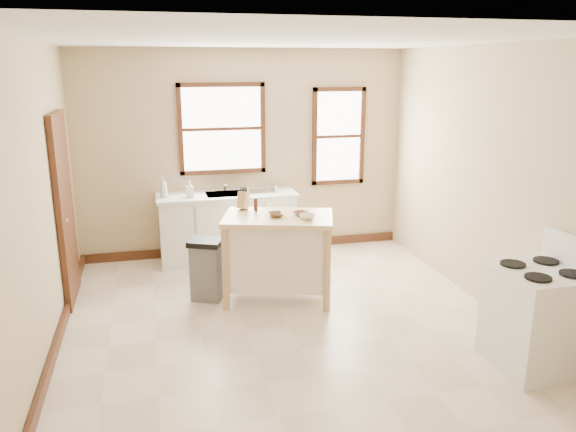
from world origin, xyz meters
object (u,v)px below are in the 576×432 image
object	(u,v)px
soap_bottle_b	(190,189)
bowl_a	(276,215)
bowl_c	(307,217)
trash_bin	(207,270)
knife_block	(243,201)
bowl_b	(301,214)
dish_rack	(260,188)
soap_bottle_a	(164,187)
pepper_grinder	(256,205)
gas_stove	(538,304)
kitchen_island	(278,257)

from	to	relation	value
soap_bottle_b	bowl_a	world-z (taller)	soap_bottle_b
bowl_c	trash_bin	size ratio (longest dim) A/B	0.24
soap_bottle_b	trash_bin	world-z (taller)	soap_bottle_b
knife_block	bowl_b	world-z (taller)	knife_block
dish_rack	knife_block	distance (m)	1.17
soap_bottle_a	pepper_grinder	world-z (taller)	soap_bottle_a
knife_block	bowl_b	size ratio (longest dim) A/B	1.19
dish_rack	gas_stove	bearing A→B (deg)	-73.87
trash_bin	soap_bottle_a	bearing A→B (deg)	131.75
dish_rack	bowl_b	size ratio (longest dim) A/B	2.34
knife_block	bowl_a	xyz separation A→B (m)	(0.30, -0.40, -0.08)
knife_block	pepper_grinder	bearing A→B (deg)	-1.68
bowl_c	gas_stove	world-z (taller)	gas_stove
soap_bottle_b	trash_bin	size ratio (longest dim) A/B	0.30
trash_bin	bowl_c	bearing A→B (deg)	4.37
knife_block	pepper_grinder	xyz separation A→B (m)	(0.13, -0.10, -0.02)
knife_block	bowl_a	size ratio (longest dim) A/B	1.11
soap_bottle_b	bowl_a	distance (m)	1.64
bowl_b	knife_block	bearing A→B (deg)	144.01
soap_bottle_a	bowl_a	world-z (taller)	soap_bottle_a
pepper_grinder	bowl_b	world-z (taller)	pepper_grinder
soap_bottle_b	bowl_c	world-z (taller)	soap_bottle_b
dish_rack	soap_bottle_b	bearing A→B (deg)	173.55
kitchen_island	knife_block	world-z (taller)	knife_block
soap_bottle_a	kitchen_island	bearing A→B (deg)	-52.55
soap_bottle_b	gas_stove	world-z (taller)	gas_stove
bowl_a	bowl_c	bearing A→B (deg)	-31.22
dish_rack	bowl_c	distance (m)	1.68
pepper_grinder	bowl_a	size ratio (longest dim) A/B	0.83
soap_bottle_b	bowl_c	size ratio (longest dim) A/B	1.24
bowl_b	soap_bottle_a	bearing A→B (deg)	133.67
knife_block	bowl_c	size ratio (longest dim) A/B	1.19
soap_bottle_a	gas_stove	size ratio (longest dim) A/B	0.22
kitchen_island	knife_block	xyz separation A→B (m)	(-0.33, 0.37, 0.59)
soap_bottle_b	gas_stove	distance (m)	4.35
soap_bottle_b	bowl_a	bearing A→B (deg)	-59.79
dish_rack	bowl_a	distance (m)	1.49
soap_bottle_b	dish_rack	size ratio (longest dim) A/B	0.53
dish_rack	pepper_grinder	size ratio (longest dim) A/B	2.63
bowl_a	bowl_c	world-z (taller)	bowl_c
pepper_grinder	bowl_c	size ratio (longest dim) A/B	0.89
kitchen_island	bowl_b	size ratio (longest dim) A/B	7.07
trash_bin	gas_stove	distance (m)	3.42
soap_bottle_b	pepper_grinder	size ratio (longest dim) A/B	1.40
knife_block	pepper_grinder	distance (m)	0.17
soap_bottle_a	pepper_grinder	bearing A→B (deg)	-52.08
soap_bottle_a	knife_block	bearing A→B (deg)	-53.33
bowl_a	bowl_b	distance (m)	0.28
soap_bottle_a	bowl_b	bearing A→B (deg)	-48.05
gas_stove	pepper_grinder	bearing A→B (deg)	132.07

